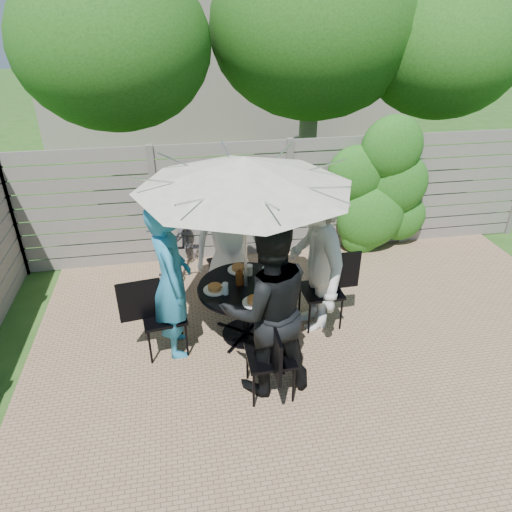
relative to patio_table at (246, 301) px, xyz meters
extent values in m
plane|color=#254D18|center=(0.98, -0.97, -0.50)|extent=(60.00, 60.00, 0.00)
cube|color=#9B785A|center=(0.98, -0.47, -0.49)|extent=(7.00, 6.00, 0.02)
cube|color=gray|center=(0.98, 2.03, 0.42)|extent=(8.00, 0.10, 1.85)
ellipsoid|color=#225F15|center=(2.38, 1.88, 0.40)|extent=(1.20, 0.70, 1.80)
cube|color=gray|center=(0.98, 11.03, 2.00)|extent=(10.00, 6.00, 5.00)
ellipsoid|color=#1E4A11|center=(-1.52, 4.03, 2.47)|extent=(3.20, 3.20, 2.72)
ellipsoid|color=#1E4A11|center=(1.98, 4.53, 2.68)|extent=(3.80, 3.80, 3.23)
ellipsoid|color=#1E4A11|center=(4.18, 3.83, 2.33)|extent=(2.80, 2.80, 2.38)
cylinder|color=black|center=(0.00, 0.00, 0.20)|extent=(1.20, 1.20, 0.03)
cylinder|color=black|center=(0.00, 0.00, -0.15)|extent=(0.08, 0.08, 0.70)
cylinder|color=black|center=(0.00, 0.00, -0.48)|extent=(0.59, 0.59, 0.04)
cylinder|color=silver|center=(0.00, 0.00, 0.56)|extent=(0.04, 0.04, 2.11)
cone|color=beige|center=(0.00, 0.00, 1.57)|extent=(2.51, 2.51, 0.32)
cube|color=black|center=(-0.10, 0.95, -0.02)|extent=(0.56, 0.56, 0.04)
cube|color=black|center=(-0.15, 1.17, 0.23)|extent=(0.14, 0.46, 0.48)
imported|color=white|center=(-0.08, 0.83, 0.41)|extent=(0.94, 0.66, 1.82)
cube|color=black|center=(-0.95, -0.10, -0.02)|extent=(0.53, 0.53, 0.04)
cube|color=black|center=(-1.18, -0.13, 0.24)|extent=(0.47, 0.10, 0.48)
imported|color=teal|center=(-0.83, -0.08, 0.42)|extent=(0.50, 0.71, 1.84)
cube|color=black|center=(0.10, -0.95, -0.03)|extent=(0.46, 0.46, 0.04)
cube|color=black|center=(0.10, -1.18, 0.23)|extent=(0.03, 0.46, 0.47)
imported|color=black|center=(0.08, -0.83, 0.46)|extent=(1.00, 0.82, 1.92)
cube|color=black|center=(0.95, 0.10, -0.02)|extent=(0.48, 0.48, 0.04)
cube|color=black|center=(1.18, 0.10, 0.23)|extent=(0.47, 0.05, 0.48)
imported|color=silver|center=(0.83, 0.08, 0.47)|extent=(0.84, 1.31, 1.93)
cylinder|color=white|center=(-0.04, 0.36, 0.22)|extent=(0.26, 0.26, 0.01)
cylinder|color=#B46C35|center=(-0.04, 0.36, 0.26)|extent=(0.15, 0.15, 0.05)
cylinder|color=white|center=(-0.36, -0.04, 0.22)|extent=(0.26, 0.26, 0.01)
cylinder|color=#B46C35|center=(-0.36, -0.04, 0.26)|extent=(0.15, 0.15, 0.05)
cylinder|color=white|center=(0.04, -0.36, 0.22)|extent=(0.26, 0.26, 0.01)
cylinder|color=#B46C35|center=(0.04, -0.36, 0.26)|extent=(0.15, 0.15, 0.05)
cylinder|color=white|center=(0.36, 0.04, 0.22)|extent=(0.26, 0.26, 0.01)
cylinder|color=#B46C35|center=(0.36, 0.04, 0.26)|extent=(0.15, 0.15, 0.05)
cylinder|color=white|center=(0.21, -0.28, 0.22)|extent=(0.24, 0.24, 0.01)
cylinder|color=#B46C35|center=(0.21, -0.28, 0.26)|extent=(0.14, 0.14, 0.05)
cylinder|color=silver|center=(-0.25, -0.13, 0.29)|extent=(0.07, 0.07, 0.14)
cylinder|color=silver|center=(0.13, -0.25, 0.29)|extent=(0.07, 0.07, 0.14)
cylinder|color=silver|center=(0.25, 0.13, 0.29)|extent=(0.07, 0.07, 0.14)
cylinder|color=#59280C|center=(-0.06, 0.04, 0.30)|extent=(0.09, 0.09, 0.16)
cylinder|color=#C6B293|center=(0.08, 0.23, 0.28)|extent=(0.08, 0.08, 0.12)
imported|color=#333338|center=(-0.70, 1.63, -0.04)|extent=(1.11, 1.85, 0.92)
camera|label=1|loc=(-0.65, -4.36, 3.03)|focal=32.00mm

